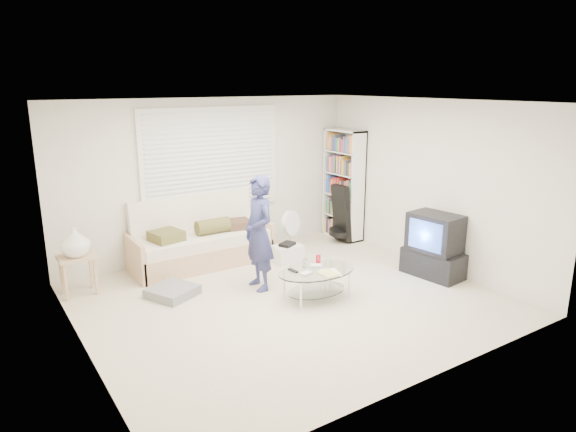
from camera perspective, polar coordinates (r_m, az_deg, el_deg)
ground at (r=6.73m, az=0.15°, el=-9.25°), size 5.00×5.00×0.00m
room_shell at (r=6.64m, az=-2.12°, el=5.16°), size 5.02×4.52×2.51m
window_blinds at (r=8.16m, az=-8.44°, el=6.23°), size 2.32×0.08×1.62m
futon_sofa at (r=7.98m, az=-9.68°, el=-2.93°), size 2.13×0.86×1.04m
grey_floor_pillow at (r=6.97m, az=-12.71°, el=-8.19°), size 0.72×0.72×0.12m
side_table at (r=7.20m, az=-22.55°, el=-2.97°), size 0.47×0.38×0.92m
bookshelf at (r=9.14m, az=6.17°, el=3.48°), size 0.30×0.81×1.93m
guitar_case at (r=8.94m, az=5.89°, el=-0.19°), size 0.36×0.37×1.00m
floor_fan at (r=8.45m, az=0.27°, el=-1.26°), size 0.43×0.28×0.70m
storage_bin at (r=8.01m, az=-0.08°, el=-4.16°), size 0.44×0.31×0.31m
tv_unit at (r=7.65m, az=15.90°, el=-3.25°), size 0.55×0.89×0.92m
coffee_table at (r=6.64m, az=3.19°, el=-6.65°), size 1.10×0.74×0.51m
standing_person at (r=6.84m, az=-3.25°, el=-1.92°), size 0.41×0.59×1.56m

